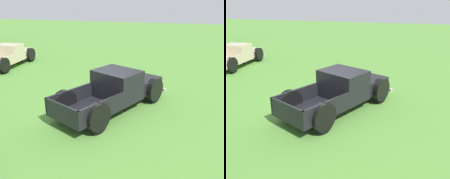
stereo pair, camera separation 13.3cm
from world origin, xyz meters
The scene contains 3 objects.
ground_plane centered at (0.00, 0.00, 0.00)m, with size 80.00×80.00×0.00m, color #548C38.
pickup_truck_foreground centered at (0.18, -0.82, 0.78)m, with size 5.64×4.00×1.64m.
pickup_truck_behind_left centered at (5.01, 8.10, 0.70)m, with size 4.90×2.12×1.47m.
Camera 2 is at (-9.22, -3.30, 4.39)m, focal length 39.45 mm.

